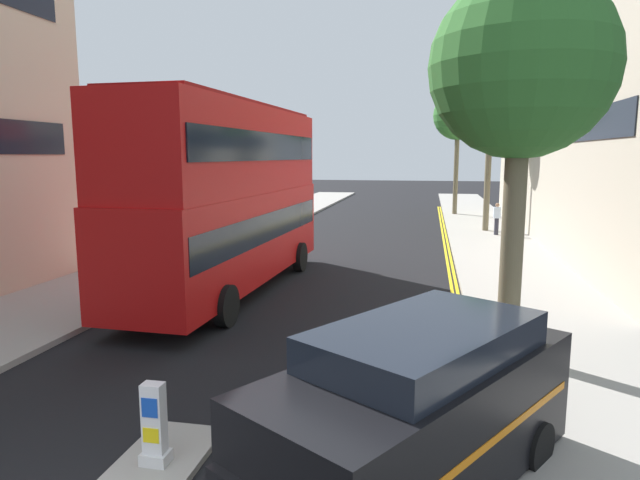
% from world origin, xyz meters
% --- Properties ---
extents(sidewalk_right, '(4.00, 80.00, 0.14)m').
position_xyz_m(sidewalk_right, '(6.50, 16.00, 0.07)').
color(sidewalk_right, '#9E9991').
rests_on(sidewalk_right, ground).
extents(sidewalk_left, '(4.00, 80.00, 0.14)m').
position_xyz_m(sidewalk_left, '(-6.50, 16.00, 0.07)').
color(sidewalk_left, '#9E9991').
rests_on(sidewalk_left, ground).
extents(kerb_line_outer, '(0.10, 56.00, 0.01)m').
position_xyz_m(kerb_line_outer, '(4.40, 14.00, 0.00)').
color(kerb_line_outer, yellow).
rests_on(kerb_line_outer, ground).
extents(kerb_line_inner, '(0.10, 56.00, 0.01)m').
position_xyz_m(kerb_line_inner, '(4.24, 14.00, 0.00)').
color(kerb_line_inner, yellow).
rests_on(kerb_line_inner, ground).
extents(traffic_island, '(1.10, 2.20, 0.10)m').
position_xyz_m(traffic_island, '(0.00, 2.35, 0.05)').
color(traffic_island, '#9E9991').
rests_on(traffic_island, ground).
extents(keep_left_bollard, '(0.36, 0.28, 1.11)m').
position_xyz_m(keep_left_bollard, '(0.00, 2.35, 0.61)').
color(keep_left_bollard, silver).
rests_on(keep_left_bollard, traffic_island).
extents(double_decker_bus_away, '(3.10, 10.89, 5.64)m').
position_xyz_m(double_decker_bus_away, '(-2.43, 11.79, 3.03)').
color(double_decker_bus_away, '#B20F0F').
rests_on(double_decker_bus_away, ground).
extents(taxi_minivan, '(4.15, 5.06, 2.12)m').
position_xyz_m(taxi_minivan, '(3.33, 2.49, 1.07)').
color(taxi_minivan, black).
rests_on(taxi_minivan, ground).
extents(pedestrian_far, '(0.34, 0.22, 1.62)m').
position_xyz_m(pedestrian_far, '(6.88, 25.09, 0.99)').
color(pedestrian_far, '#2D2D38').
rests_on(pedestrian_far, sidewalk_right).
extents(street_tree_near, '(3.32, 3.32, 8.37)m').
position_xyz_m(street_tree_near, '(5.25, 35.18, 6.79)').
color(street_tree_near, '#6B6047').
rests_on(street_tree_near, sidewalk_right).
extents(street_tree_mid, '(3.46, 3.46, 7.37)m').
position_xyz_m(street_tree_mid, '(5.08, 7.32, 5.71)').
color(street_tree_mid, '#6B6047').
rests_on(street_tree_mid, sidewalk_right).
extents(street_tree_far, '(2.92, 2.92, 7.98)m').
position_xyz_m(street_tree_far, '(6.50, 26.69, 6.58)').
color(street_tree_far, '#6B6047').
rests_on(street_tree_far, sidewalk_right).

